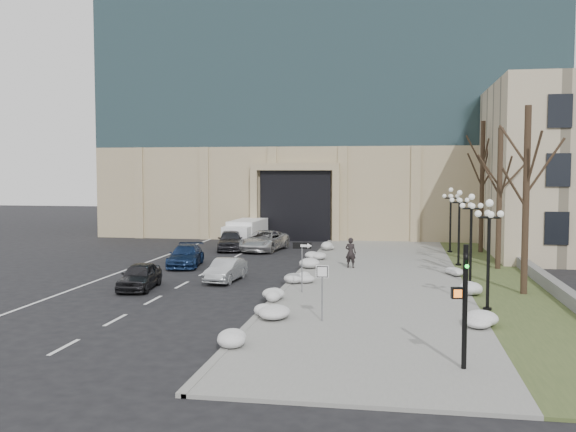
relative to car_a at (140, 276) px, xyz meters
name	(u,v)px	position (x,y,z in m)	size (l,w,h in m)	color
ground	(265,340)	(8.20, -8.53, -0.67)	(160.00, 160.00, 0.00)	black
sidewalk	(378,277)	(11.70, 5.47, -0.61)	(9.00, 40.00, 0.12)	gray
curb	(298,274)	(7.20, 5.47, -0.60)	(0.30, 40.00, 0.14)	gray
grass_strip	(499,280)	(18.20, 5.47, -0.62)	(4.00, 40.00, 0.10)	#3C4A25
stone_wall	(531,270)	(20.20, 7.47, -0.32)	(0.50, 30.00, 0.70)	slate
office_tower	(333,46)	(6.19, 35.05, 17.83)	(40.00, 24.70, 36.00)	tan
car_a	(140,276)	(0.00, 0.00, 0.00)	(1.57, 3.91, 1.33)	black
car_b	(226,270)	(3.67, 2.96, -0.06)	(1.29, 3.70, 1.22)	#B0B4B8
car_c	(186,256)	(-0.24, 7.82, 0.00)	(1.85, 4.56, 1.32)	navy
car_d	(264,241)	(2.96, 16.33, 0.09)	(2.49, 5.41, 1.50)	silver
car_e	(230,240)	(0.43, 16.15, 0.11)	(1.82, 4.53, 1.54)	#2D2D32
pedestrian	(351,253)	(9.99, 8.19, 0.37)	(0.67, 0.44, 1.83)	black
box_truck	(246,233)	(0.69, 19.97, 0.29)	(2.48, 6.30, 1.97)	white
one_way_sign	(305,252)	(8.41, -0.11, 1.42)	(0.94, 0.25, 2.53)	slate
keep_sign	(322,281)	(9.89, -5.78, 1.02)	(0.49, 0.10, 2.29)	slate
traffic_signal	(464,309)	(14.67, -11.06, 1.22)	(0.65, 0.86, 3.79)	black
snow_clump_a	(239,344)	(7.67, -10.18, -0.37)	(1.10, 1.60, 0.36)	silver
snow_clump_b	(266,313)	(7.59, -5.50, -0.37)	(1.10, 1.60, 0.36)	silver
snow_clump_c	(276,296)	(7.34, -2.03, -0.37)	(1.10, 1.60, 0.36)	silver
snow_clump_d	(299,279)	(7.74, 2.52, -0.37)	(1.10, 1.60, 0.36)	silver
snow_clump_e	(308,266)	(7.50, 7.41, -0.37)	(1.10, 1.60, 0.36)	silver
snow_clump_f	(317,256)	(7.54, 11.76, -0.37)	(1.10, 1.60, 0.36)	silver
snow_clump_g	(325,247)	(7.51, 16.75, -0.37)	(1.10, 1.60, 0.36)	silver
snow_clump_h	(486,324)	(15.99, -6.03, -0.37)	(1.10, 1.60, 0.36)	silver
snow_clump_i	(466,290)	(15.97, 0.97, -0.37)	(1.10, 1.60, 0.36)	silver
snow_clump_j	(452,272)	(15.80, 6.46, -0.37)	(1.10, 1.60, 0.36)	silver
lamppost_a	(489,240)	(16.50, -2.53, 2.41)	(1.18, 1.18, 4.76)	black
lamppost_b	(471,226)	(16.50, 3.97, 2.41)	(1.18, 1.18, 4.76)	black
lamppost_c	(459,217)	(16.50, 10.47, 2.41)	(1.18, 1.18, 4.76)	black
lamppost_d	(451,211)	(16.50, 16.97, 2.41)	(1.18, 1.18, 4.76)	black
tree_near	(527,173)	(18.70, 1.47, 5.16)	(3.20, 3.20, 9.00)	black
tree_mid	(500,178)	(18.70, 9.47, 4.84)	(3.20, 3.20, 8.50)	black
tree_far	(482,168)	(18.70, 17.47, 5.49)	(3.20, 3.20, 9.50)	black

